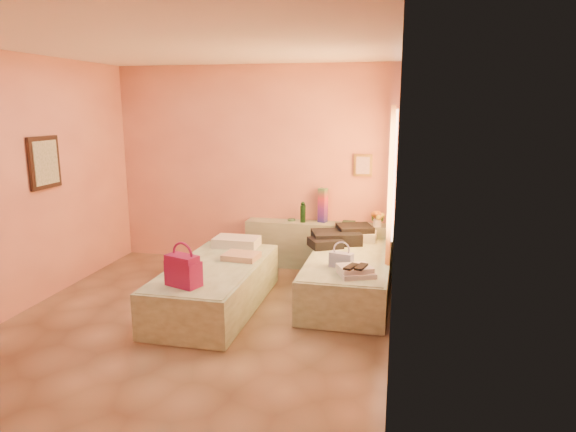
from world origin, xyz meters
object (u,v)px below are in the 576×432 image
magenta_handbag (183,270)px  blue_handbag (341,260)px  headboard_ledge (319,245)px  bed_left (216,287)px  water_bottle (303,213)px  bed_right (349,277)px  green_book (349,222)px  towel_stack (357,271)px  flower_vase (377,217)px

magenta_handbag → blue_handbag: magenta_handbag is taller
magenta_handbag → blue_handbag: 1.72m
headboard_ledge → magenta_handbag: size_ratio=6.04×
bed_left → water_bottle: bearing=68.5°
bed_right → green_book: size_ratio=11.54×
towel_stack → water_bottle: bearing=117.4°
bed_left → magenta_handbag: (-0.07, -0.69, 0.41)m
headboard_ledge → magenta_handbag: 2.60m
magenta_handbag → green_book: bearing=80.7°
green_book → magenta_handbag: (-1.39, -2.44, -0.01)m
bed_right → magenta_handbag: (-1.51, -1.34, 0.41)m
bed_left → blue_handbag: (1.38, 0.23, 0.33)m
flower_vase → magenta_handbag: size_ratio=0.75×
green_book → flower_vase: bearing=-14.2°
green_book → blue_handbag: (0.06, -1.53, -0.08)m
flower_vase → magenta_handbag: (-1.78, -2.33, -0.12)m
magenta_handbag → towel_stack: magenta_handbag is taller
bed_left → water_bottle: water_bottle is taller
headboard_ledge → blue_handbag: bearing=-72.2°
bed_right → flower_vase: (0.28, 0.99, 0.53)m
water_bottle → blue_handbag: (0.70, -1.45, -0.20)m
blue_handbag → magenta_handbag: bearing=-131.6°
headboard_ledge → flower_vase: bearing=-4.3°
bed_right → headboard_ledge: bearing=117.3°
headboard_ledge → water_bottle: (-0.22, -0.02, 0.46)m
water_bottle → blue_handbag: 1.62m
green_book → magenta_handbag: size_ratio=0.51×
headboard_ledge → green_book: bearing=7.8°
flower_vase → blue_handbag: 1.46m
bed_left → flower_vase: bearing=44.6°
headboard_ledge → green_book: green_book is taller
water_bottle → blue_handbag: water_bottle is taller
bed_left → flower_vase: flower_vase is taller
headboard_ledge → flower_vase: flower_vase is taller
bed_right → flower_vase: flower_vase is taller
headboard_ledge → towel_stack: 1.86m
bed_left → flower_vase: (1.71, 1.64, 0.53)m
bed_right → towel_stack: 0.75m
water_bottle → towel_stack: bearing=-62.6°
blue_handbag → towel_stack: 0.32m
green_book → blue_handbag: size_ratio=0.67×
bed_right → magenta_handbag: size_ratio=5.89×
headboard_ledge → flower_vase: (0.80, -0.06, 0.45)m
headboard_ledge → water_bottle: water_bottle is taller
bed_right → towel_stack: towel_stack is taller
headboard_ledge → green_book: 0.53m
water_bottle → bed_right: bearing=-53.9°
magenta_handbag → towel_stack: bearing=42.2°
headboard_ledge → flower_vase: 0.92m
blue_handbag → towel_stack: size_ratio=0.73×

